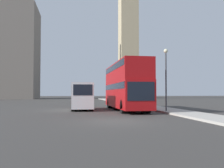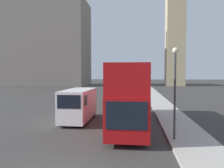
# 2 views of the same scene
# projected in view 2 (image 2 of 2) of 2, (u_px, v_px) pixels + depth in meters

# --- Properties ---
(building_block_distant) EXTENTS (27.43, 15.18, 34.78)m
(building_block_distant) POSITION_uv_depth(u_px,v_px,m) (48.00, 44.00, 75.40)
(building_block_distant) COLOR slate
(building_block_distant) RESTS_ON ground_plane
(red_double_decker_bus) EXTENTS (2.50, 11.47, 4.58)m
(red_double_decker_bus) POSITION_uv_depth(u_px,v_px,m) (130.00, 92.00, 16.84)
(red_double_decker_bus) COLOR #A80F11
(red_double_decker_bus) RESTS_ON ground_plane
(white_van) EXTENTS (2.06, 5.42, 2.67)m
(white_van) POSITION_uv_depth(u_px,v_px,m) (78.00, 104.00, 18.19)
(white_van) COLOR white
(white_van) RESTS_ON ground_plane
(street_lamp) EXTENTS (0.36, 0.36, 5.36)m
(street_lamp) POSITION_uv_depth(u_px,v_px,m) (175.00, 79.00, 12.64)
(street_lamp) COLOR #38383D
(street_lamp) RESTS_ON sidewalk_strip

